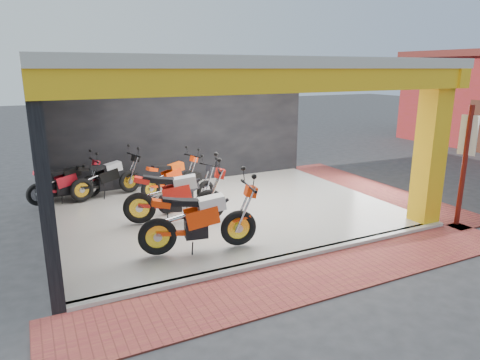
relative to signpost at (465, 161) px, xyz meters
name	(u,v)px	position (x,y,z in m)	size (l,w,h in m)	color
ground	(266,241)	(-4.40, 1.15, -1.50)	(80.00, 80.00, 0.00)	#2D2D30
showroom_floor	(226,211)	(-4.40, 3.15, -1.45)	(8.00, 6.00, 0.10)	white
showroom_ceiling	(225,64)	(-4.40, 3.15, 2.10)	(8.40, 6.40, 0.20)	beige
back_wall	(183,128)	(-4.40, 6.25, 0.25)	(8.20, 0.20, 3.50)	black
left_wall	(38,159)	(-8.50, 3.15, 0.25)	(0.20, 6.20, 3.50)	black
corner_column	(430,150)	(-0.65, 0.40, 0.25)	(0.50, 0.50, 3.50)	yellow
header_beam_front	(298,81)	(-4.40, 0.15, 1.80)	(8.40, 0.30, 0.40)	yellow
header_beam_right	(359,76)	(-0.40, 3.15, 1.80)	(0.30, 6.40, 0.40)	yellow
floor_kerb	(293,257)	(-4.40, 0.13, -1.45)	(8.00, 0.20, 0.10)	white
paver_front	(318,276)	(-4.40, -0.65, -1.49)	(9.00, 1.40, 0.03)	#9B3F32
paver_right	(372,189)	(0.40, 3.15, -1.49)	(1.40, 7.00, 0.03)	#9B3F32
signpost	(465,161)	(0.00, 0.00, 0.00)	(0.11, 0.38, 2.74)	maroon
moto_hero	(238,211)	(-5.15, 0.93, -0.67)	(2.41, 0.89, 1.47)	#F73B0A
moto_row_a	(209,190)	(-5.09, 2.54, -0.66)	(2.41, 0.89, 1.47)	red
moto_row_b	(205,181)	(-4.66, 3.88, -0.82)	(1.92, 0.71, 1.17)	black
moto_row_c	(189,170)	(-4.67, 5.10, -0.80)	(1.97, 0.73, 1.20)	#FF3A0A
moto_row_d	(89,176)	(-7.28, 5.65, -0.79)	(2.00, 0.74, 1.22)	red
moto_row_e	(129,171)	(-6.22, 5.65, -0.76)	(2.09, 0.78, 1.28)	black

